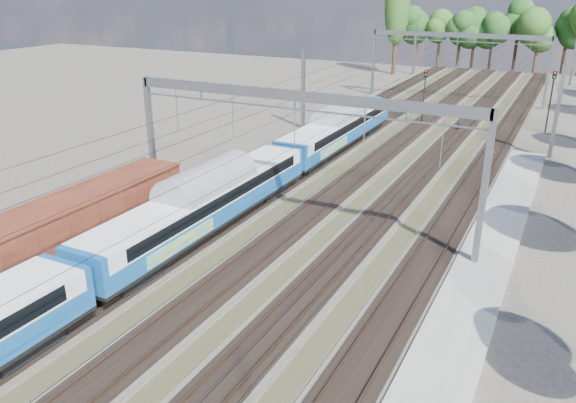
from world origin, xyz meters
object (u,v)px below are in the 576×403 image
at_px(emu_train, 203,197).
at_px(signal_far, 551,94).
at_px(worker, 460,123).
at_px(signal_near, 424,90).
at_px(freight_boxcar, 83,220).

distance_m(emu_train, signal_far, 42.45).
height_order(worker, signal_near, signal_near).
xyz_separation_m(emu_train, freight_boxcar, (-4.50, -5.52, -0.36)).
distance_m(freight_boxcar, worker, 42.87).
relative_size(emu_train, freight_boxcar, 4.46).
height_order(emu_train, freight_boxcar, emu_train).
bearing_deg(emu_train, worker, 75.99).
bearing_deg(signal_near, worker, -18.42).
bearing_deg(worker, signal_near, 92.59).
height_order(freight_boxcar, signal_far, signal_far).
bearing_deg(freight_boxcar, signal_far, 63.86).
xyz_separation_m(freight_boxcar, worker, (13.29, 40.74, -1.38)).
bearing_deg(worker, freight_boxcar, -174.61).
xyz_separation_m(emu_train, worker, (8.79, 35.21, -1.74)).
distance_m(worker, signal_near, 5.67).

